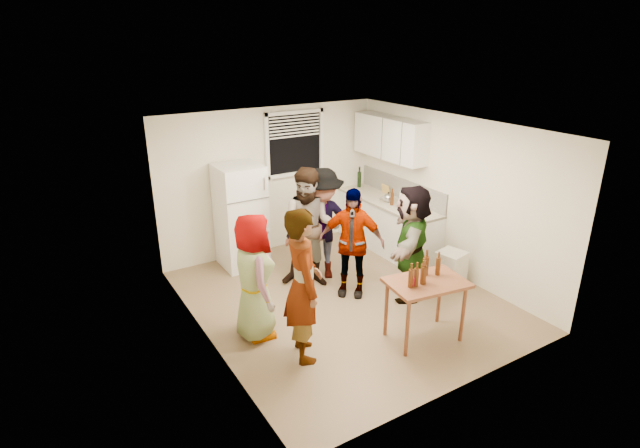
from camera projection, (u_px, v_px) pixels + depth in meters
room at (343, 300)px, 7.24m from camera, size 4.00×4.50×2.50m
window at (295, 144)px, 8.56m from camera, size 1.12×0.10×1.06m
refrigerator at (241, 216)px, 8.07m from camera, size 0.70×0.70×1.70m
counter_lower at (387, 226)px, 8.83m from camera, size 0.60×2.20×0.86m
countertop at (388, 202)px, 8.67m from camera, size 0.64×2.22×0.04m
backsplash at (401, 188)px, 8.74m from camera, size 0.03×2.20×0.36m
upper_cabinets at (390, 138)px, 8.51m from camera, size 0.34×1.60×0.70m
kettle at (388, 202)px, 8.59m from camera, size 0.27×0.24×0.19m
paper_towel at (403, 207)px, 8.33m from camera, size 0.13×0.13×0.27m
wine_bottle at (359, 187)px, 9.43m from camera, size 0.07×0.07×0.29m
beer_bottle_counter at (392, 205)px, 8.44m from camera, size 0.06×0.06×0.22m
blue_cup at (414, 214)px, 8.01m from camera, size 0.08×0.08×0.11m
picture_frame at (386, 189)px, 9.02m from camera, size 0.02×0.20×0.16m
trash_bin at (450, 270)px, 7.58m from camera, size 0.45×0.45×0.55m
serving_table at (422, 337)px, 6.35m from camera, size 1.03×0.77×0.80m
beer_bottle_table at (425, 275)px, 6.22m from camera, size 0.07×0.07×0.25m
red_cup at (413, 285)px, 5.96m from camera, size 0.08×0.08×0.11m
guest_grey at (257, 334)px, 6.42m from camera, size 1.74×1.04×0.52m
guest_stripe at (304, 354)px, 6.02m from camera, size 1.98×1.20×0.45m
guest_back_left at (311, 284)px, 7.70m from camera, size 1.80×2.01×0.70m
guest_back_right at (322, 276)px, 7.96m from camera, size 1.82×2.09×0.66m
guest_black at (350, 292)px, 7.45m from camera, size 1.80×1.84×0.40m
guest_orange at (407, 294)px, 7.39m from camera, size 2.30×2.30×0.50m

